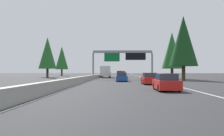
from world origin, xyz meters
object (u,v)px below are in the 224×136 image
box_truck_mid_right (106,71)px  sedan_far_center (166,83)px  minivan_near_center (121,74)px  conifer_left_mid (47,53)px  sedan_mid_center (122,77)px  conifer_right_near (183,41)px  conifer_left_far (62,58)px  sedan_far_left (149,79)px  conifer_right_mid (172,51)px  pickup_far_right (119,73)px  sign_gantry_overhead (123,56)px

box_truck_mid_right → sedan_far_center: bearing=-170.6°
minivan_near_center → sedan_far_center: bearing=-174.9°
conifer_left_mid → sedan_mid_center: bearing=-143.2°
conifer_right_near → conifer_left_far: bearing=35.1°
sedan_far_center → sedan_far_left: 10.86m
minivan_near_center → conifer_left_mid: conifer_left_mid is taller
conifer_left_far → minivan_near_center: bearing=-146.5°
box_truck_mid_right → conifer_right_mid: 18.63m
conifer_left_mid → pickup_far_right: bearing=-25.2°
sedan_far_center → conifer_right_near: 27.26m
sign_gantry_overhead → conifer_left_far: (39.84, 21.72, 1.73)m
sign_gantry_overhead → conifer_left_mid: (14.06, 19.87, 1.71)m
pickup_far_right → box_truck_mid_right: bearing=175.0°
sedan_mid_center → conifer_right_near: 14.13m
minivan_near_center → conifer_right_near: (-14.18, -11.31, 6.24)m
sedan_far_center → conifer_right_near: (25.30, -7.80, 6.51)m
sign_gantry_overhead → conifer_right_mid: 11.22m
conifer_right_mid → conifer_left_mid: conifer_left_mid is taller
sedan_far_left → conifer_right_near: 17.71m
sedan_mid_center → box_truck_mid_right: (24.72, 3.86, 0.93)m
conifer_right_mid → conifer_left_mid: 32.53m
minivan_near_center → conifer_left_far: 38.95m
sedan_far_left → minivan_near_center: minivan_near_center is taller
conifer_left_mid → conifer_right_mid: bearing=-109.9°
conifer_right_mid → conifer_left_far: size_ratio=0.95×
sedan_far_center → conifer_left_far: conifer_left_far is taller
sign_gantry_overhead → sedan_far_left: (-20.94, -2.91, -4.09)m
pickup_far_right → conifer_right_mid: 53.45m
conifer_right_near → sedan_mid_center: bearing=115.0°
box_truck_mid_right → pickup_far_right: size_ratio=1.52×
minivan_near_center → box_truck_mid_right: bearing=36.7°
sedan_far_center → sedan_far_left: (10.86, 0.14, 0.00)m
sedan_mid_center → pickup_far_right: (66.76, 0.15, 0.23)m
pickup_far_right → conifer_right_near: size_ratio=0.47×
sedan_far_left → conifer_right_mid: 25.77m
sedan_mid_center → conifer_right_near: conifer_right_near is taller
sign_gantry_overhead → conifer_right_near: 12.88m
sign_gantry_overhead → conifer_left_far: size_ratio=1.18×
sedan_mid_center → sedan_far_center: bearing=-169.9°
conifer_right_mid → conifer_right_near: bearing=-179.2°
conifer_right_near → conifer_right_mid: bearing=0.8°
conifer_right_near → conifer_left_mid: bearing=56.2°
sedan_mid_center → conifer_right_near: bearing=-65.0°
pickup_far_right → conifer_left_far: conifer_left_far is taller
sedan_mid_center → minivan_near_center: minivan_near_center is taller
conifer_right_near → conifer_left_mid: (20.57, 30.73, -0.71)m
pickup_far_right → conifer_left_mid: size_ratio=0.52×
pickup_far_right → sedan_far_left: pickup_far_right is taller
sign_gantry_overhead → conifer_left_mid: 24.41m
sedan_far_center → conifer_left_mid: 51.60m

